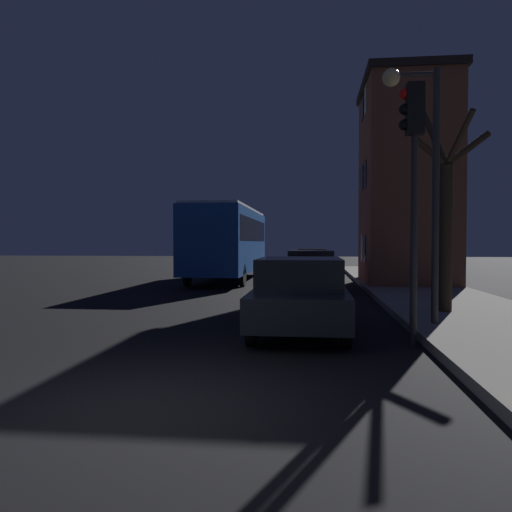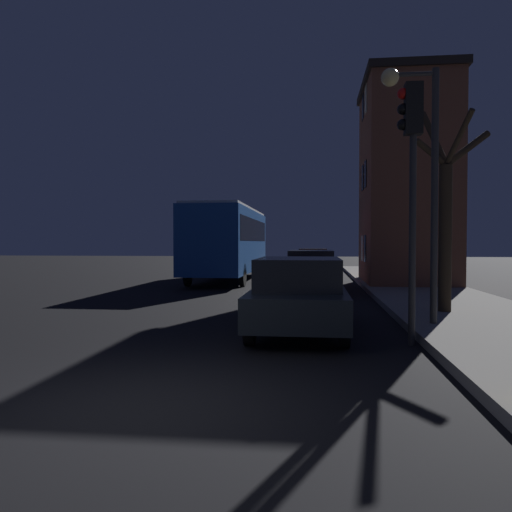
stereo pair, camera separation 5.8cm
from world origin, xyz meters
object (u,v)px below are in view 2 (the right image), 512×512
Objects in this scene: car_near_lane at (299,294)px; car_far_lane at (313,260)px; car_mid_lane at (311,269)px; streetlamp at (420,154)px; bus at (229,238)px; bare_tree at (446,213)px; traffic_light at (411,159)px.

car_far_lane is at bearing 89.40° from car_near_lane.
car_near_lane is at bearing -90.60° from car_far_lane.
car_mid_lane is at bearing 88.84° from car_near_lane.
car_near_lane reaches higher than car_far_lane.
car_mid_lane is (-2.25, 8.17, -2.81)m from streetlamp.
car_mid_lane is at bearing -90.15° from car_far_lane.
bus is 14.08m from car_near_lane.
bare_tree is at bearing 62.02° from streetlamp.
bus is at bearing 115.36° from streetlamp.
bus is at bearing 105.68° from car_near_lane.
bare_tree is at bearing -57.28° from bus.
car_far_lane is (-1.79, 20.25, -2.52)m from traffic_light.
car_far_lane is (-2.22, 18.79, -2.85)m from streetlamp.
traffic_light is at bearing -28.38° from car_near_lane.
bus is at bearing 122.72° from bare_tree.
bare_tree reaches higher than car_far_lane.
car_near_lane is 19.18m from car_far_lane.
car_mid_lane is (-3.25, 6.29, -1.72)m from bare_tree.
car_mid_lane reaches higher than car_near_lane.
traffic_light reaches higher than car_far_lane.
bare_tree reaches higher than car_mid_lane.
streetlamp is at bearing 73.35° from traffic_light.
bare_tree is at bearing -79.20° from car_far_lane.
car_mid_lane is at bearing 117.35° from bare_tree.
bare_tree is 0.48× the size of bus.
bare_tree is at bearing 66.74° from traffic_light.
traffic_light is at bearing -68.38° from bus.
car_far_lane is at bearing 95.04° from traffic_light.
bare_tree reaches higher than traffic_light.
streetlamp is 8.93m from car_mid_lane.
car_mid_lane is (0.17, 8.56, 0.03)m from car_near_lane.
streetlamp reaches higher than bus.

